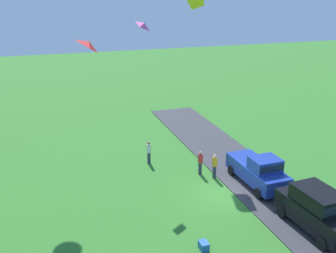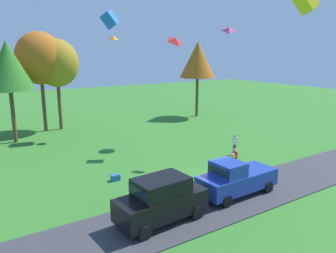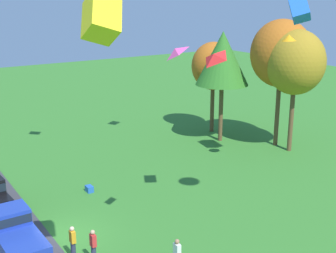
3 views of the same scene
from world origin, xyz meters
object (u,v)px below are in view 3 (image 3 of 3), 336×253
Objects in this scene: person_on_lawn at (73,242)px; kite_box_high_left at (299,8)px; tree_far_right at (295,63)px; kite_diamond_trailing_tail at (175,52)px; cooler_box at (89,189)px; kite_diamond_near_flag at (214,57)px; kite_delta_mid_center at (289,38)px; person_watching_sky at (93,246)px; car_pickup_by_flagpole at (14,233)px; tree_left_of_center at (223,59)px; tree_far_left at (213,66)px; kite_box_low_drifter at (101,17)px; tree_center_back at (281,54)px.

person_on_lawn is 1.16× the size of kite_box_high_left.
kite_diamond_trailing_tail reaches higher than tree_far_right.
cooler_box is 0.69× the size of kite_diamond_trailing_tail.
person_on_lawn is at bearing -94.50° from kite_diamond_near_flag.
kite_box_high_left is (4.20, -4.67, 4.25)m from tree_far_right.
kite_delta_mid_center is at bearing 111.10° from kite_diamond_trailing_tail.
person_watching_sky is 9.86m from kite_diamond_trailing_tail.
person_watching_sky is 10.91m from kite_diamond_near_flag.
car_pickup_by_flagpole is 2.95× the size of person_watching_sky.
kite_diamond_trailing_tail reaches higher than kite_diamond_near_flag.
tree_left_of_center is 10.35m from kite_box_high_left.
tree_far_right is at bearing 86.17° from cooler_box.
car_pickup_by_flagpole is 11.79m from kite_diamond_trailing_tail.
kite_delta_mid_center is at bearing 65.14° from cooler_box.
kite_diamond_trailing_tail reaches higher than person_on_lawn.
kite_diamond_near_flag is 1.20× the size of kite_delta_mid_center.
car_pickup_by_flagpole is at bearing -91.31° from kite_box_high_left.
kite_box_high_left is at bearing 109.91° from kite_diamond_trailing_tail.
person_watching_sky reaches higher than cooler_box.
car_pickup_by_flagpole is 4.02m from person_watching_sky.
tree_far_left is 17.31m from cooler_box.
kite_diamond_trailing_tail reaches higher than tree_far_left.
kite_box_low_drifter reaches higher than cooler_box.
tree_far_right is 17.26× the size of cooler_box.
car_pickup_by_flagpole is 2.95m from person_on_lawn.
tree_center_back is at bearing 42.17° from tree_left_of_center.
kite_diamond_trailing_tail is at bearing -68.90° from kite_delta_mid_center.
car_pickup_by_flagpole is 6.21× the size of kite_diamond_trailing_tail.
kite_box_low_drifter is at bearing -66.91° from kite_box_high_left.
tree_center_back reaches higher than person_on_lawn.
person_watching_sky is at bearing -71.81° from tree_far_right.
tree_far_right is (-6.57, 19.98, 6.24)m from person_watching_sky.
tree_center_back is 9.50× the size of kite_diamond_near_flag.
car_pickup_by_flagpole is 9.00× the size of cooler_box.
tree_far_left is 0.84× the size of tree_far_right.
tree_far_right is at bearing 99.39° from car_pickup_by_flagpole.
kite_box_low_drifter is 18.06m from kite_box_high_left.
kite_delta_mid_center is at bearing 105.83° from kite_diamond_near_flag.
car_pickup_by_flagpole is at bearing -167.91° from kite_box_low_drifter.
kite_box_high_left is (-2.36, 15.32, 10.49)m from person_watching_sky.
person_on_lawn is at bearing -126.15° from kite_diamond_trailing_tail.
kite_diamond_trailing_tail is (2.85, 3.90, 9.10)m from person_on_lawn.
car_pickup_by_flagpole is at bearing -50.63° from cooler_box.
tree_far_right is 7.58m from kite_box_high_left.
kite_diamond_near_flag is (11.42, -9.90, 2.15)m from tree_left_of_center.
kite_box_high_left reaches higher than person_on_lawn.
tree_left_of_center is 4.70m from tree_center_back.
cooler_box is 0.42× the size of kite_box_low_drifter.
kite_delta_mid_center reaches higher than cooler_box.
person_on_lawn is 17.66m from kite_delta_mid_center.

